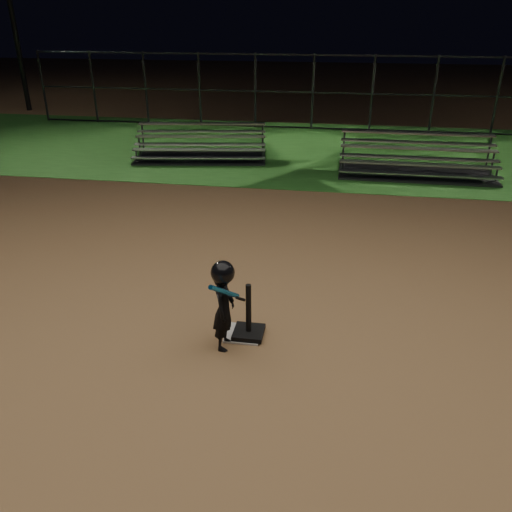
# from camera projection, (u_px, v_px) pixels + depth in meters

# --- Properties ---
(ground) EXTENTS (80.00, 80.00, 0.00)m
(ground) POSITION_uv_depth(u_px,v_px,m) (243.00, 335.00, 6.62)
(ground) COLOR #976E44
(ground) RESTS_ON ground
(grass_strip) EXTENTS (60.00, 8.00, 0.01)m
(grass_strip) POSITION_uv_depth(u_px,v_px,m) (304.00, 149.00, 15.54)
(grass_strip) COLOR #24601F
(grass_strip) RESTS_ON ground
(home_plate) EXTENTS (0.45, 0.45, 0.02)m
(home_plate) POSITION_uv_depth(u_px,v_px,m) (243.00, 334.00, 6.62)
(home_plate) COLOR beige
(home_plate) RESTS_ON ground
(batting_tee) EXTENTS (0.38, 0.38, 0.72)m
(batting_tee) POSITION_uv_depth(u_px,v_px,m) (249.00, 326.00, 6.53)
(batting_tee) COLOR black
(batting_tee) RESTS_ON home_plate
(child_batter) EXTENTS (0.40, 0.63, 1.17)m
(child_batter) POSITION_uv_depth(u_px,v_px,m) (224.00, 303.00, 6.13)
(child_batter) COLOR black
(child_batter) RESTS_ON ground
(bleacher_left) EXTENTS (3.83, 2.28, 0.88)m
(bleacher_left) POSITION_uv_depth(u_px,v_px,m) (201.00, 152.00, 14.52)
(bleacher_left) COLOR silver
(bleacher_left) RESTS_ON ground
(bleacher_right) EXTENTS (3.84, 1.90, 0.94)m
(bleacher_right) POSITION_uv_depth(u_px,v_px,m) (415.00, 166.00, 13.11)
(bleacher_right) COLOR #AEAEB3
(bleacher_right) RESTS_ON ground
(backstop_fence) EXTENTS (20.08, 0.08, 2.50)m
(backstop_fence) POSITION_uv_depth(u_px,v_px,m) (313.00, 92.00, 17.68)
(backstop_fence) COLOR #38383D
(backstop_fence) RESTS_ON ground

